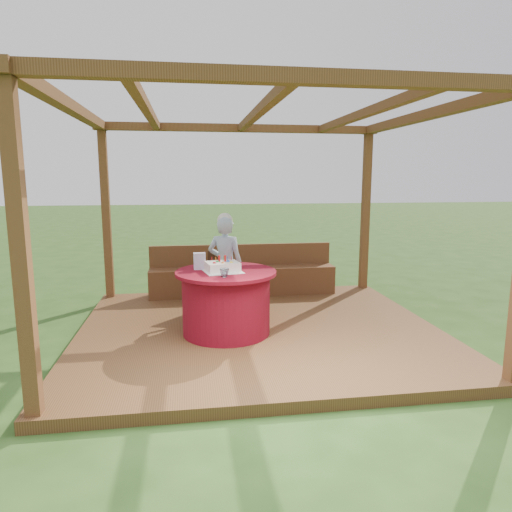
{
  "coord_description": "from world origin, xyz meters",
  "views": [
    {
      "loc": [
        -0.86,
        -5.53,
        2.0
      ],
      "look_at": [
        0.0,
        0.25,
        1.0
      ],
      "focal_mm": 32.0,
      "sensor_mm": 36.0,
      "label": 1
    }
  ],
  "objects_px": {
    "bench": "(243,278)",
    "drinking_glass": "(224,273)",
    "table": "(226,302)",
    "birthday_cake": "(223,267)",
    "gift_bag": "(200,261)",
    "chair": "(220,279)",
    "elderly_woman": "(225,263)"
  },
  "relations": [
    {
      "from": "bench",
      "to": "drinking_glass",
      "type": "height_order",
      "value": "drinking_glass"
    },
    {
      "from": "drinking_glass",
      "to": "bench",
      "type": "bearing_deg",
      "value": 77.98
    },
    {
      "from": "bench",
      "to": "table",
      "type": "relative_size",
      "value": 2.47
    },
    {
      "from": "bench",
      "to": "birthday_cake",
      "type": "distance_m",
      "value": 2.04
    },
    {
      "from": "gift_bag",
      "to": "chair",
      "type": "bearing_deg",
      "value": 69.6
    },
    {
      "from": "bench",
      "to": "chair",
      "type": "xyz_separation_m",
      "value": [
        -0.43,
        -0.84,
        0.19
      ]
    },
    {
      "from": "chair",
      "to": "drinking_glass",
      "type": "distance_m",
      "value": 1.43
    },
    {
      "from": "chair",
      "to": "birthday_cake",
      "type": "height_order",
      "value": "birthday_cake"
    },
    {
      "from": "table",
      "to": "elderly_woman",
      "type": "distance_m",
      "value": 0.94
    },
    {
      "from": "bench",
      "to": "chair",
      "type": "height_order",
      "value": "chair"
    },
    {
      "from": "bench",
      "to": "table",
      "type": "height_order",
      "value": "bench"
    },
    {
      "from": "bench",
      "to": "birthday_cake",
      "type": "xyz_separation_m",
      "value": [
        -0.47,
        -1.9,
        0.57
      ]
    },
    {
      "from": "table",
      "to": "birthday_cake",
      "type": "height_order",
      "value": "birthday_cake"
    },
    {
      "from": "table",
      "to": "bench",
      "type": "bearing_deg",
      "value": 77.15
    },
    {
      "from": "table",
      "to": "chair",
      "type": "bearing_deg",
      "value": 90.23
    },
    {
      "from": "birthday_cake",
      "to": "gift_bag",
      "type": "distance_m",
      "value": 0.32
    },
    {
      "from": "gift_bag",
      "to": "elderly_woman",
      "type": "bearing_deg",
      "value": 61.64
    },
    {
      "from": "gift_bag",
      "to": "table",
      "type": "bearing_deg",
      "value": -26.71
    },
    {
      "from": "elderly_woman",
      "to": "gift_bag",
      "type": "distance_m",
      "value": 0.85
    },
    {
      "from": "chair",
      "to": "elderly_woman",
      "type": "distance_m",
      "value": 0.3
    },
    {
      "from": "chair",
      "to": "table",
      "type": "bearing_deg",
      "value": -89.77
    },
    {
      "from": "table",
      "to": "chair",
      "type": "xyz_separation_m",
      "value": [
        -0.0,
        1.04,
        0.06
      ]
    },
    {
      "from": "birthday_cake",
      "to": "chair",
      "type": "bearing_deg",
      "value": 87.98
    },
    {
      "from": "elderly_woman",
      "to": "birthday_cake",
      "type": "distance_m",
      "value": 0.93
    },
    {
      "from": "birthday_cake",
      "to": "gift_bag",
      "type": "height_order",
      "value": "gift_bag"
    },
    {
      "from": "chair",
      "to": "gift_bag",
      "type": "xyz_separation_m",
      "value": [
        -0.3,
        -0.89,
        0.43
      ]
    },
    {
      "from": "chair",
      "to": "gift_bag",
      "type": "bearing_deg",
      "value": -108.81
    },
    {
      "from": "gift_bag",
      "to": "drinking_glass",
      "type": "distance_m",
      "value": 0.56
    },
    {
      "from": "table",
      "to": "elderly_woman",
      "type": "relative_size",
      "value": 0.86
    },
    {
      "from": "table",
      "to": "gift_bag",
      "type": "height_order",
      "value": "gift_bag"
    },
    {
      "from": "elderly_woman",
      "to": "bench",
      "type": "bearing_deg",
      "value": 69.9
    },
    {
      "from": "table",
      "to": "chair",
      "type": "distance_m",
      "value": 1.04
    }
  ]
}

